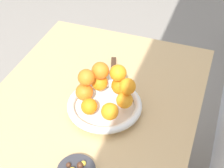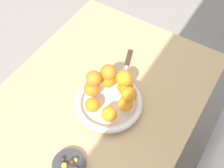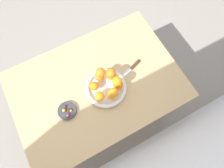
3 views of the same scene
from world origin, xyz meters
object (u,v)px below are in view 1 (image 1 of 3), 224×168
(orange_1, at_px, (110,111))
(orange_9, at_px, (118,73))
(orange_3, at_px, (120,86))
(candy_ball_2, at_px, (69,165))
(orange_0, at_px, (89,106))
(orange_5, at_px, (84,92))
(orange_6, at_px, (128,86))
(orange_4, at_px, (100,82))
(orange_2, at_px, (125,100))
(fruit_bowl, at_px, (105,106))
(candy_ball_4, at_px, (80,165))
(orange_8, at_px, (86,77))
(orange_7, at_px, (100,71))
(dining_table, at_px, (87,131))
(knife, at_px, (112,74))
(candy_ball_3, at_px, (83,163))

(orange_1, bearing_deg, orange_9, -173.14)
(orange_3, relative_size, candy_ball_2, 4.01)
(orange_0, xyz_separation_m, orange_5, (-0.06, -0.04, 0.00))
(orange_5, xyz_separation_m, orange_6, (-0.02, 0.15, 0.05))
(orange_4, bearing_deg, orange_2, 63.58)
(fruit_bowl, distance_m, orange_0, 0.08)
(fruit_bowl, relative_size, candy_ball_4, 12.85)
(orange_2, height_order, orange_8, orange_8)
(orange_5, relative_size, orange_7, 1.02)
(dining_table, height_order, orange_9, orange_9)
(candy_ball_4, relative_size, knife, 0.08)
(candy_ball_3, relative_size, knife, 0.06)
(orange_0, distance_m, orange_8, 0.10)
(orange_3, bearing_deg, orange_5, -54.99)
(orange_4, distance_m, orange_9, 0.09)
(orange_4, relative_size, orange_8, 1.05)
(orange_2, distance_m, candy_ball_4, 0.28)
(candy_ball_2, bearing_deg, orange_8, -168.51)
(orange_4, distance_m, candy_ball_4, 0.34)
(orange_4, relative_size, candy_ball_4, 2.96)
(orange_4, relative_size, candy_ball_2, 3.89)
(orange_0, distance_m, orange_7, 0.13)
(orange_5, height_order, knife, orange_5)
(orange_8, relative_size, candy_ball_4, 2.83)
(knife, bearing_deg, orange_7, 2.93)
(fruit_bowl, bearing_deg, orange_5, -85.75)
(orange_3, relative_size, candy_ball_3, 3.89)
(orange_0, distance_m, orange_9, 0.15)
(dining_table, height_order, orange_8, orange_8)
(dining_table, distance_m, candy_ball_4, 0.27)
(fruit_bowl, relative_size, orange_3, 4.21)
(dining_table, bearing_deg, candy_ball_4, 19.68)
(orange_4, xyz_separation_m, orange_7, (0.01, 0.01, 0.06))
(orange_0, distance_m, candy_ball_3, 0.21)
(orange_3, distance_m, candy_ball_3, 0.33)
(dining_table, height_order, orange_5, orange_5)
(dining_table, height_order, fruit_bowl, fruit_bowl)
(orange_3, bearing_deg, candy_ball_4, -1.51)
(orange_8, relative_size, candy_ball_3, 3.60)
(orange_0, xyz_separation_m, orange_1, (-0.00, 0.07, 0.00))
(fruit_bowl, relative_size, orange_0, 4.73)
(orange_2, distance_m, orange_5, 0.14)
(candy_ball_2, relative_size, candy_ball_3, 0.97)
(orange_0, bearing_deg, orange_3, 154.25)
(orange_1, distance_m, candy_ball_4, 0.21)
(candy_ball_3, height_order, candy_ball_4, candy_ball_4)
(candy_ball_2, relative_size, knife, 0.06)
(orange_4, distance_m, orange_5, 0.07)
(orange_3, height_order, candy_ball_4, orange_3)
(candy_ball_3, bearing_deg, orange_1, 176.19)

